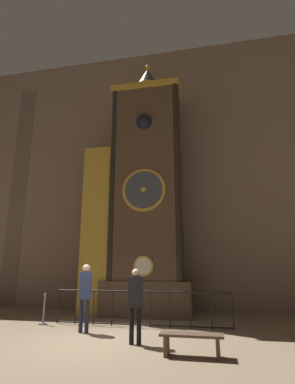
# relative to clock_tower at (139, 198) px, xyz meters

# --- Properties ---
(ground_plane) EXTENTS (28.00, 28.00, 0.00)m
(ground_plane) POSITION_rel_clock_tower_xyz_m (-0.00, -4.24, -4.56)
(ground_plane) COLOR #847056
(cathedral_back_wall) EXTENTS (24.00, 0.32, 12.53)m
(cathedral_back_wall) POSITION_rel_clock_tower_xyz_m (-0.09, 1.46, 1.70)
(cathedral_back_wall) COLOR #7A6656
(cathedral_back_wall) RESTS_ON ground_plane
(clock_tower) EXTENTS (4.34, 1.79, 10.89)m
(clock_tower) POSITION_rel_clock_tower_xyz_m (0.00, 0.00, 0.00)
(clock_tower) COLOR brown
(clock_tower) RESTS_ON ground_plane
(railing_fence) EXTENTS (5.59, 0.05, 1.05)m
(railing_fence) POSITION_rel_clock_tower_xyz_m (0.60, -2.13, -3.97)
(railing_fence) COLOR black
(railing_fence) RESTS_ON ground_plane
(visitor_near) EXTENTS (0.39, 0.32, 1.85)m
(visitor_near) POSITION_rel_clock_tower_xyz_m (-0.75, -3.30, -3.43)
(visitor_near) COLOR #1B213A
(visitor_near) RESTS_ON ground_plane
(visitor_far) EXTENTS (0.37, 0.27, 1.73)m
(visitor_far) POSITION_rel_clock_tower_xyz_m (0.98, -4.30, -3.53)
(visitor_far) COLOR black
(visitor_far) RESTS_ON ground_plane
(stanchion_post) EXTENTS (0.28, 0.28, 0.95)m
(stanchion_post) POSITION_rel_clock_tower_xyz_m (-2.53, -2.39, -4.26)
(stanchion_post) COLOR gray
(stanchion_post) RESTS_ON ground_plane
(visitor_bench) EXTENTS (1.30, 0.40, 0.44)m
(visitor_bench) POSITION_rel_clock_tower_xyz_m (2.35, -5.03, -4.25)
(visitor_bench) COLOR brown
(visitor_bench) RESTS_ON ground_plane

